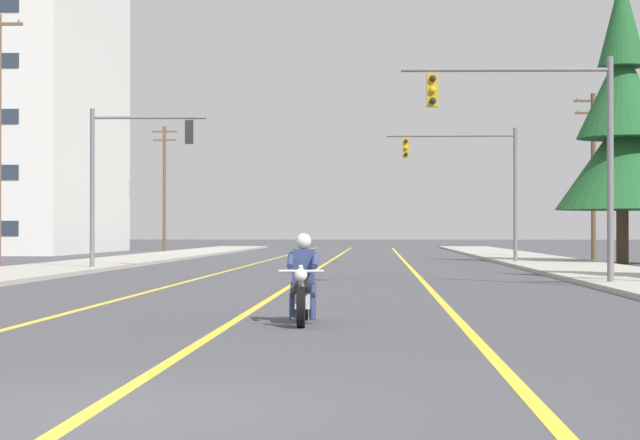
{
  "coord_description": "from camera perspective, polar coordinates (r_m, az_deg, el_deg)",
  "views": [
    {
      "loc": [
        2.24,
        -9.32,
        1.49
      ],
      "look_at": [
        0.42,
        26.87,
        1.86
      ],
      "focal_mm": 63.68,
      "sensor_mm": 36.0,
      "label": 1
    }
  ],
  "objects": [
    {
      "name": "traffic_signal_mid_right",
      "position": [
        52.01,
        7.89,
        2.37
      ],
      "size": [
        5.92,
        0.37,
        6.2
      ],
      "color": "slate",
      "rests_on": "ground"
    },
    {
      "name": "lane_stripe_left",
      "position": [
        54.63,
        -3.04,
        -2.14
      ],
      "size": [
        0.16,
        100.0,
        0.01
      ],
      "primitive_type": "cube",
      "color": "yellow",
      "rests_on": "ground"
    },
    {
      "name": "sidewalk_kerb_left",
      "position": [
        50.85,
        -11.14,
        -2.17
      ],
      "size": [
        4.4,
        110.0,
        0.14
      ],
      "primitive_type": "cube",
      "color": "#ADA89E",
      "rests_on": "ground"
    },
    {
      "name": "motorcycle_with_rider",
      "position": [
        18.35,
        -0.87,
        -3.4
      ],
      "size": [
        0.7,
        2.19,
        1.46
      ],
      "color": "black",
      "rests_on": "ground"
    },
    {
      "name": "lane_stripe_center",
      "position": [
        54.39,
        0.4,
        -2.15
      ],
      "size": [
        0.16,
        100.0,
        0.01
      ],
      "primitive_type": "cube",
      "color": "yellow",
      "rests_on": "ground"
    },
    {
      "name": "conifer_tree_right_verge_far",
      "position": [
        53.56,
        14.94,
        4.39
      ],
      "size": [
        6.06,
        6.06,
        13.34
      ],
      "color": "#423023",
      "rests_on": "ground"
    },
    {
      "name": "ground_plane",
      "position": [
        9.7,
        -10.66,
        -9.4
      ],
      "size": [
        400.0,
        400.0,
        0.0
      ],
      "primitive_type": "plane",
      "color": "#47474C"
    },
    {
      "name": "sidewalk_kerb_right",
      "position": [
        49.95,
        11.91,
        -2.2
      ],
      "size": [
        4.4,
        110.0,
        0.14
      ],
      "primitive_type": "cube",
      "color": "#ADA89E",
      "rests_on": "ground"
    },
    {
      "name": "traffic_signal_near_left",
      "position": [
        44.08,
        -9.77,
        2.79
      ],
      "size": [
        4.45,
        0.53,
        6.2
      ],
      "color": "slate",
      "rests_on": "ground"
    },
    {
      "name": "utility_pole_left_far",
      "position": [
        86.74,
        -7.82,
        1.79
      ],
      "size": [
        1.99,
        0.26,
        9.47
      ],
      "color": "brown",
      "rests_on": "ground"
    },
    {
      "name": "utility_pole_right_far",
      "position": [
        62.26,
        13.58,
        2.46
      ],
      "size": [
        2.04,
        0.26,
        8.87
      ],
      "color": "brown",
      "rests_on": "ground"
    },
    {
      "name": "traffic_signal_near_right",
      "position": [
        31.21,
        11.4,
        4.32
      ],
      "size": [
        5.72,
        0.51,
        6.2
      ],
      "color": "slate",
      "rests_on": "ground"
    },
    {
      "name": "lane_stripe_right",
      "position": [
        54.35,
        4.32,
        -2.14
      ],
      "size": [
        0.16,
        100.0,
        0.01
      ],
      "primitive_type": "cube",
      "color": "yellow",
      "rests_on": "ground"
    }
  ]
}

